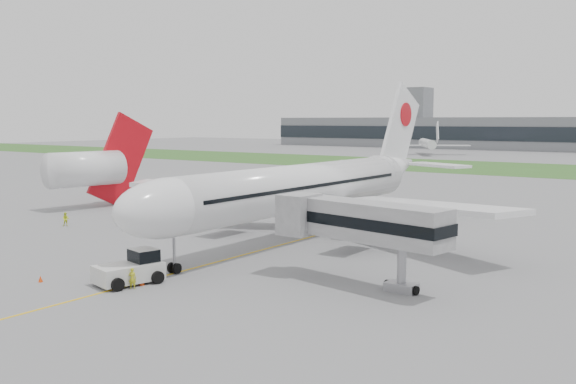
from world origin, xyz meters
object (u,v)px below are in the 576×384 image
Objects in this scene: pushback_tug at (133,268)px; jet_bridge at (357,221)px; ground_crew_near at (132,278)px; airliner at (307,186)px; neighbor_aircraft at (90,168)px.

pushback_tug is 17.93m from jet_bridge.
pushback_tug is 0.38× the size of jet_bridge.
ground_crew_near is at bearing -28.61° from pushback_tug.
jet_bridge reaches higher than ground_crew_near.
airliner reaches higher than pushback_tug.
airliner reaches higher than neighbor_aircraft.
airliner reaches higher than jet_bridge.
neighbor_aircraft is at bearing 173.09° from jet_bridge.
neighbor_aircraft is (-39.26, 1.93, 0.18)m from airliner.
jet_bridge is 17.67m from ground_crew_near.
pushback_tug is (-0.37, -24.00, -4.47)m from airliner.
pushback_tug reaches higher than ground_crew_near.
ground_crew_near is at bearing -27.16° from neighbor_aircraft.
pushback_tug is at bearing -135.85° from jet_bridge.
jet_bridge is 0.81× the size of neighbor_aircraft.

